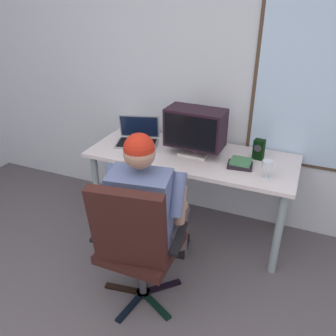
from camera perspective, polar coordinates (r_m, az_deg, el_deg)
wall_rear at (r=3.00m, az=9.85°, el=15.47°), size 5.47×0.08×2.72m
desk at (r=2.91m, az=3.81°, el=0.64°), size 1.70×0.68×0.75m
office_chair at (r=2.22m, az=-5.42°, el=-11.96°), size 0.61×0.58×1.00m
person_seated at (r=2.37m, az=-3.30°, el=-6.59°), size 0.58×0.81×1.23m
crt_monitor at (r=2.79m, az=4.50°, el=6.52°), size 0.47×0.27×0.38m
laptop at (r=3.08m, az=-4.97°, el=5.34°), size 0.42×0.37×0.23m
wine_glass at (r=2.56m, az=16.02°, el=0.37°), size 0.07×0.07×0.14m
desk_speaker at (r=2.85m, az=14.68°, el=2.98°), size 0.09×0.08×0.16m
book_stack at (r=2.70m, az=11.81°, el=0.71°), size 0.20×0.15×0.06m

